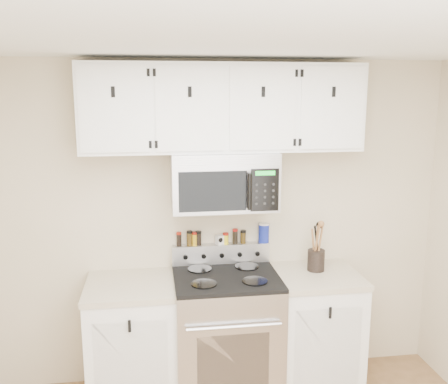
% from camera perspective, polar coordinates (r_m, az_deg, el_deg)
% --- Properties ---
extents(back_wall, '(3.50, 0.01, 2.50)m').
position_cam_1_polar(back_wall, '(3.88, -0.44, -3.71)').
color(back_wall, '#B9AD8B').
rests_on(back_wall, floor).
extents(ceiling, '(3.50, 3.50, 0.01)m').
position_cam_1_polar(ceiling, '(2.05, 6.64, 17.79)').
color(ceiling, white).
rests_on(ceiling, back_wall).
extents(range, '(0.76, 0.65, 1.10)m').
position_cam_1_polar(range, '(3.87, 0.26, -15.93)').
color(range, '#B7B7BA').
rests_on(range, floor).
extents(base_cabinet_left, '(0.64, 0.62, 0.92)m').
position_cam_1_polar(base_cabinet_left, '(3.87, -10.40, -16.55)').
color(base_cabinet_left, white).
rests_on(base_cabinet_left, floor).
extents(base_cabinet_right, '(0.64, 0.62, 0.92)m').
position_cam_1_polar(base_cabinet_right, '(4.05, 10.26, -15.20)').
color(base_cabinet_right, white).
rests_on(base_cabinet_right, floor).
extents(microwave, '(0.76, 0.44, 0.42)m').
position_cam_1_polar(microwave, '(3.62, -0.02, 1.32)').
color(microwave, '#9E9EA3').
rests_on(microwave, back_wall).
extents(upper_cabinets, '(2.00, 0.35, 0.62)m').
position_cam_1_polar(upper_cabinets, '(3.59, -0.09, 9.61)').
color(upper_cabinets, white).
rests_on(upper_cabinets, back_wall).
extents(utensil_crock, '(0.13, 0.13, 0.38)m').
position_cam_1_polar(utensil_crock, '(3.89, 10.48, -7.48)').
color(utensil_crock, black).
rests_on(utensil_crock, base_cabinet_right).
extents(kitchen_timer, '(0.08, 0.07, 0.07)m').
position_cam_1_polar(kitchen_timer, '(3.88, -0.46, -5.47)').
color(kitchen_timer, silver).
rests_on(kitchen_timer, range).
extents(salt_canister, '(0.08, 0.08, 0.15)m').
position_cam_1_polar(salt_canister, '(3.93, 4.57, -4.66)').
color(salt_canister, navy).
rests_on(salt_canister, range).
extents(spice_jar_0, '(0.04, 0.04, 0.11)m').
position_cam_1_polar(spice_jar_0, '(3.85, -5.17, -5.37)').
color(spice_jar_0, black).
rests_on(spice_jar_0, range).
extents(spice_jar_1, '(0.05, 0.05, 0.11)m').
position_cam_1_polar(spice_jar_1, '(3.85, -3.94, -5.29)').
color(spice_jar_1, '#463310').
rests_on(spice_jar_1, range).
extents(spice_jar_2, '(0.04, 0.04, 0.10)m').
position_cam_1_polar(spice_jar_2, '(3.86, -3.37, -5.35)').
color(spice_jar_2, gold).
rests_on(spice_jar_2, range).
extents(spice_jar_3, '(0.05, 0.05, 0.11)m').
position_cam_1_polar(spice_jar_3, '(3.86, -2.94, -5.29)').
color(spice_jar_3, black).
rests_on(spice_jar_3, range).
extents(spice_jar_4, '(0.04, 0.04, 0.09)m').
position_cam_1_polar(spice_jar_4, '(3.88, 0.20, -5.32)').
color(spice_jar_4, yellow).
rests_on(spice_jar_4, range).
extents(spice_jar_5, '(0.04, 0.04, 0.12)m').
position_cam_1_polar(spice_jar_5, '(3.89, 1.28, -5.07)').
color(spice_jar_5, black).
rests_on(spice_jar_5, range).
extents(spice_jar_6, '(0.04, 0.04, 0.10)m').
position_cam_1_polar(spice_jar_6, '(3.90, 2.20, -5.13)').
color(spice_jar_6, '#433110').
rests_on(spice_jar_6, range).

